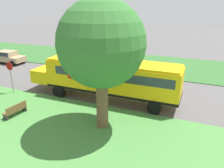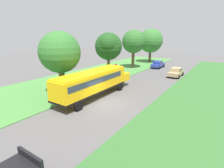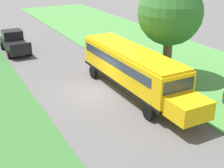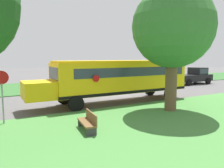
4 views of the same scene
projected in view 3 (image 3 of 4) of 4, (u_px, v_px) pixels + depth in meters
The scene contains 5 objects.
ground_plane at pixel (94, 93), 22.60m from camera, with size 120.00×120.00×0.00m, color #565454.
grass_verge at pixel (198, 70), 26.95m from camera, with size 12.00×80.00×0.08m, color #47843D.
school_bus at pixel (133, 67), 22.00m from camera, with size 2.84×12.42×3.16m.
pickup_truck at pixel (14, 42), 31.72m from camera, with size 2.28×5.40×2.10m.
oak_tree_beside_bus at pixel (171, 14), 23.61m from camera, with size 4.96×4.96×7.69m.
Camera 3 is at (8.56, 18.76, 9.36)m, focal length 50.00 mm.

